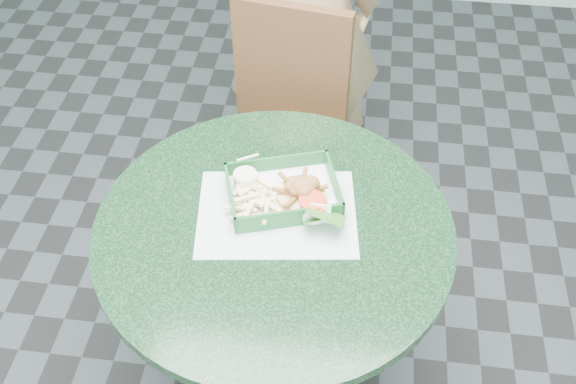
# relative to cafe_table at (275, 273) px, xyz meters

# --- Properties ---
(floor) EXTENTS (4.00, 5.00, 0.02)m
(floor) POSITION_rel_cafe_table_xyz_m (0.00, 0.00, -0.58)
(floor) COLOR #303335
(floor) RESTS_ON ground
(cafe_table) EXTENTS (0.89, 0.89, 0.75)m
(cafe_table) POSITION_rel_cafe_table_xyz_m (0.00, 0.00, 0.00)
(cafe_table) COLOR black
(cafe_table) RESTS_ON floor
(dining_chair) EXTENTS (0.39, 0.40, 0.93)m
(dining_chair) POSITION_rel_cafe_table_xyz_m (-0.05, 0.67, -0.05)
(dining_chair) COLOR #4D2A1D
(dining_chair) RESTS_ON floor
(diner_person) EXTENTS (0.69, 0.56, 1.64)m
(diner_person) POSITION_rel_cafe_table_xyz_m (-0.02, 0.95, 0.24)
(diner_person) COLOR tan
(diner_person) RESTS_ON floor
(placemat) EXTENTS (0.43, 0.34, 0.00)m
(placemat) POSITION_rel_cafe_table_xyz_m (0.00, 0.04, 0.17)
(placemat) COLOR silver
(placemat) RESTS_ON cafe_table
(food_basket) EXTENTS (0.27, 0.20, 0.06)m
(food_basket) POSITION_rel_cafe_table_xyz_m (0.01, 0.09, 0.19)
(food_basket) COLOR #195A2A
(food_basket) RESTS_ON placemat
(crab_sandwich) EXTENTS (0.12, 0.12, 0.07)m
(crab_sandwich) POSITION_rel_cafe_table_xyz_m (0.05, 0.07, 0.22)
(crab_sandwich) COLOR #DDAF66
(crab_sandwich) RESTS_ON food_basket
(fries_pile) EXTENTS (0.13, 0.14, 0.04)m
(fries_pile) POSITION_rel_cafe_table_xyz_m (-0.06, 0.07, 0.21)
(fries_pile) COLOR #F9D899
(fries_pile) RESTS_ON food_basket
(sauce_ramekin) EXTENTS (0.06, 0.06, 0.03)m
(sauce_ramekin) POSITION_rel_cafe_table_xyz_m (-0.08, 0.14, 0.22)
(sauce_ramekin) COLOR silver
(sauce_ramekin) RESTS_ON food_basket
(garnish_cup) EXTENTS (0.12, 0.11, 0.05)m
(garnish_cup) POSITION_rel_cafe_table_xyz_m (0.08, 0.01, 0.21)
(garnish_cup) COLOR white
(garnish_cup) RESTS_ON food_basket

